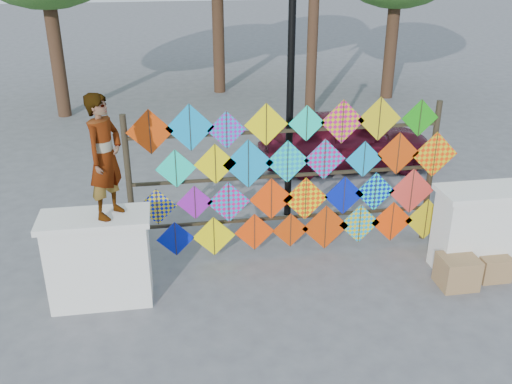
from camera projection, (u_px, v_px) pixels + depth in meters
ground at (295, 276)px, 8.30m from camera, size 80.00×80.00×0.00m
parapet_left at (99, 259)px, 7.46m from camera, size 1.40×0.65×1.28m
parapet_right at (482, 229)px, 8.24m from camera, size 1.40×0.65×1.28m
kite_rack at (297, 179)px, 8.48m from camera, size 4.99×0.24×2.43m
vendor_woman at (105, 157)px, 6.92m from camera, size 0.62×0.69×1.58m
sedan at (345, 139)px, 12.03m from camera, size 3.67×1.60×1.23m
lamppost at (291, 62)px, 9.05m from camera, size 0.28×0.28×4.46m
cardboard_box_near at (457, 271)px, 7.97m from camera, size 0.51×0.45×0.45m
cardboard_box_far at (492, 266)px, 8.18m from camera, size 0.44×0.40×0.37m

